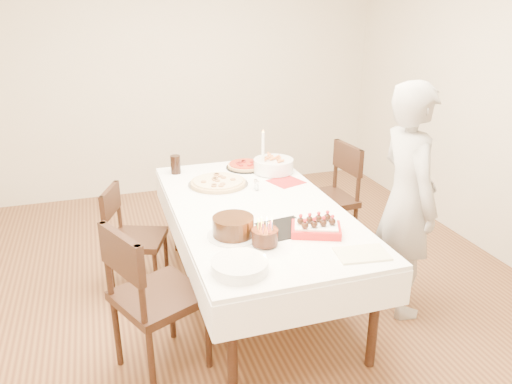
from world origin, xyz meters
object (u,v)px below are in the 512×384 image
object	(u,v)px
person	(407,201)
pizza_white	(218,183)
strawberry_box	(316,228)
layer_cake	(233,227)
dining_table	(256,253)
chair_left_dessert	(159,297)
cola_glass	(176,165)
pizza_pepperoni	(245,166)
taper_candle	(263,153)
chair_left_savory	(137,239)
birthday_cake	(265,232)
chair_right_savory	(325,200)
pasta_bowl	(273,165)

from	to	relation	value
person	pizza_white	bearing A→B (deg)	56.50
strawberry_box	layer_cake	bearing A→B (deg)	166.30
dining_table	person	xyz separation A→B (m)	(0.96, -0.41, 0.45)
chair_left_dessert	cola_glass	xyz separation A→B (m)	(0.35, 1.44, 0.33)
pizza_pepperoni	taper_candle	bearing A→B (deg)	-69.73
chair_left_savory	layer_cake	xyz separation A→B (m)	(0.54, -0.82, 0.40)
chair_left_dessert	strawberry_box	size ratio (longest dim) A/B	3.23
dining_table	layer_cake	bearing A→B (deg)	-124.21
birthday_cake	strawberry_box	distance (m)	0.36
person	birthday_cake	distance (m)	1.10
chair_left_savory	layer_cake	size ratio (longest dim) A/B	2.57
chair_left_savory	pizza_white	size ratio (longest dim) A/B	1.76
chair_left_dessert	strawberry_box	bearing A→B (deg)	156.08
layer_cake	strawberry_box	distance (m)	0.52
person	cola_glass	world-z (taller)	person
chair_left_savory	taper_candle	size ratio (longest dim) A/B	2.13
chair_left_savory	person	xyz separation A→B (m)	(1.78, -0.81, 0.41)
chair_right_savory	taper_candle	xyz separation A→B (m)	(-0.55, 0.07, 0.46)
pizza_white	birthday_cake	distance (m)	1.08
taper_candle	birthday_cake	world-z (taller)	taper_candle
chair_right_savory	chair_left_savory	xyz separation A→B (m)	(-1.62, -0.14, -0.07)
chair_right_savory	person	world-z (taller)	person
pasta_bowl	taper_candle	world-z (taller)	taper_candle
layer_cake	strawberry_box	xyz separation A→B (m)	(0.50, -0.12, -0.03)
pasta_bowl	cola_glass	bearing A→B (deg)	163.95
dining_table	chair_right_savory	world-z (taller)	chair_right_savory
birthday_cake	strawberry_box	world-z (taller)	birthday_cake
pasta_bowl	taper_candle	bearing A→B (deg)	-158.07
chair_left_savory	pizza_white	bearing A→B (deg)	-151.19
birthday_cake	taper_candle	bearing A→B (deg)	71.96
chair_left_savory	strawberry_box	bearing A→B (deg)	158.90
chair_right_savory	pizza_pepperoni	distance (m)	0.76
cola_glass	strawberry_box	world-z (taller)	cola_glass
person	chair_right_savory	bearing A→B (deg)	14.64
chair_left_savory	pizza_pepperoni	size ratio (longest dim) A/B	2.49
chair_left_dessert	cola_glass	size ratio (longest dim) A/B	6.37
pizza_white	pizza_pepperoni	distance (m)	0.48
layer_cake	pasta_bowl	bearing A→B (deg)	58.85
person	birthday_cake	xyz separation A→B (m)	(-1.09, -0.17, 0.01)
dining_table	person	bearing A→B (deg)	-23.15
chair_left_savory	taper_candle	distance (m)	1.22
chair_left_dessert	pizza_pepperoni	bearing A→B (deg)	-149.12
pizza_white	taper_candle	xyz separation A→B (m)	(0.41, 0.12, 0.17)
chair_left_dessert	layer_cake	distance (m)	0.60
layer_cake	chair_left_dessert	bearing A→B (deg)	-164.23
dining_table	cola_glass	bearing A→B (deg)	115.60
pizza_pepperoni	pasta_bowl	size ratio (longest dim) A/B	1.00
pizza_white	layer_cake	xyz separation A→B (m)	(-0.13, -0.91, 0.04)
pasta_bowl	birthday_cake	distance (m)	1.34
chair_left_dessert	birthday_cake	world-z (taller)	chair_left_dessert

